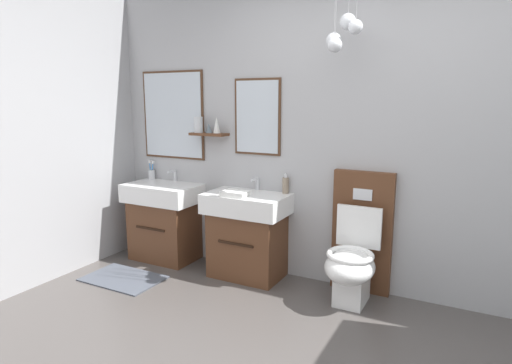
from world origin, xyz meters
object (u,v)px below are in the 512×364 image
(vanity_sink_right, at_px, (247,232))
(folded_hand_towel, at_px, (235,194))
(vanity_sink_left, at_px, (165,219))
(toothbrush_cup, at_px, (152,174))
(soap_dispenser, at_px, (286,185))
(toilet, at_px, (356,253))

(vanity_sink_right, height_order, folded_hand_towel, folded_hand_towel)
(vanity_sink_left, distance_m, toothbrush_cup, 0.52)
(vanity_sink_right, bearing_deg, folded_hand_towel, -106.57)
(soap_dispenser, distance_m, folded_hand_towel, 0.45)
(vanity_sink_right, bearing_deg, soap_dispenser, 29.90)
(toilet, xyz_separation_m, toothbrush_cup, (-2.18, 0.16, 0.43))
(vanity_sink_left, bearing_deg, toilet, -0.16)
(vanity_sink_right, relative_size, soap_dispenser, 4.33)
(vanity_sink_right, distance_m, toilet, 0.97)
(toilet, distance_m, folded_hand_towel, 1.09)
(toilet, bearing_deg, folded_hand_towel, -172.70)
(vanity_sink_left, relative_size, toilet, 0.75)
(soap_dispenser, bearing_deg, folded_hand_towel, -137.55)
(toothbrush_cup, bearing_deg, folded_hand_towel, -13.95)
(vanity_sink_left, xyz_separation_m, vanity_sink_right, (0.93, 0.00, 0.00))
(vanity_sink_left, distance_m, toilet, 1.90)
(vanity_sink_left, xyz_separation_m, soap_dispenser, (1.22, 0.17, 0.42))
(soap_dispenser, xyz_separation_m, folded_hand_towel, (-0.33, -0.30, -0.05))
(toothbrush_cup, xyz_separation_m, soap_dispenser, (1.50, 0.01, 0.02))
(vanity_sink_right, height_order, toothbrush_cup, toothbrush_cup)
(toilet, bearing_deg, vanity_sink_left, 179.84)
(vanity_sink_right, height_order, soap_dispenser, soap_dispenser)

